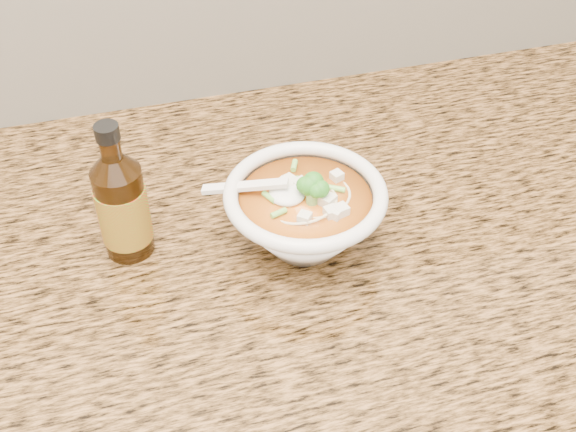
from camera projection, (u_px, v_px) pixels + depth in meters
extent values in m
cube|color=brown|center=(109.00, 275.00, 0.83)|extent=(4.00, 0.68, 0.04)
cylinder|color=white|center=(305.00, 240.00, 0.84)|extent=(0.08, 0.08, 0.01)
torus|color=white|center=(306.00, 194.00, 0.79)|extent=(0.18, 0.18, 0.02)
torus|color=beige|center=(318.00, 197.00, 0.80)|extent=(0.09, 0.09, 0.00)
torus|color=beige|center=(301.00, 208.00, 0.79)|extent=(0.06, 0.06, 0.00)
torus|color=beige|center=(298.00, 202.00, 0.80)|extent=(0.06, 0.06, 0.00)
torus|color=beige|center=(319.00, 203.00, 0.80)|extent=(0.06, 0.06, 0.00)
torus|color=beige|center=(305.00, 202.00, 0.80)|extent=(0.13, 0.13, 0.00)
torus|color=beige|center=(291.00, 199.00, 0.81)|extent=(0.09, 0.09, 0.00)
torus|color=beige|center=(307.00, 205.00, 0.80)|extent=(0.12, 0.12, 0.00)
torus|color=beige|center=(317.00, 196.00, 0.81)|extent=(0.10, 0.10, 0.00)
cube|color=silver|center=(316.00, 166.00, 0.83)|extent=(0.02, 0.02, 0.02)
cube|color=silver|center=(315.00, 223.00, 0.76)|extent=(0.02, 0.02, 0.02)
cube|color=silver|center=(319.00, 203.00, 0.78)|extent=(0.01, 0.01, 0.01)
cube|color=silver|center=(332.00, 198.00, 0.79)|extent=(0.02, 0.02, 0.01)
cube|color=silver|center=(343.00, 188.00, 0.80)|extent=(0.02, 0.02, 0.02)
cube|color=silver|center=(296.00, 166.00, 0.83)|extent=(0.01, 0.01, 0.01)
cube|color=silver|center=(281.00, 211.00, 0.77)|extent=(0.01, 0.01, 0.01)
cube|color=silver|center=(296.00, 177.00, 0.82)|extent=(0.02, 0.02, 0.02)
cube|color=silver|center=(327.00, 188.00, 0.80)|extent=(0.01, 0.01, 0.01)
ellipsoid|color=#196014|center=(312.00, 191.00, 0.78)|extent=(0.03, 0.03, 0.03)
cylinder|color=#79CC4E|center=(279.00, 189.00, 0.80)|extent=(0.02, 0.02, 0.01)
cylinder|color=#79CC4E|center=(323.00, 220.00, 0.76)|extent=(0.02, 0.01, 0.01)
cylinder|color=#79CC4E|center=(284.00, 208.00, 0.78)|extent=(0.02, 0.01, 0.01)
cylinder|color=#79CC4E|center=(306.00, 169.00, 0.83)|extent=(0.02, 0.02, 0.01)
cylinder|color=#79CC4E|center=(282.00, 187.00, 0.80)|extent=(0.02, 0.01, 0.01)
cylinder|color=#79CC4E|center=(283.00, 182.00, 0.81)|extent=(0.01, 0.02, 0.01)
ellipsoid|color=white|center=(287.00, 194.00, 0.80)|extent=(0.04, 0.04, 0.02)
cube|color=white|center=(245.00, 186.00, 0.80)|extent=(0.09, 0.05, 0.03)
cylinder|color=#3A1F07|center=(123.00, 211.00, 0.80)|extent=(0.07, 0.07, 0.11)
cylinder|color=#3A1F07|center=(110.00, 148.00, 0.74)|extent=(0.03, 0.03, 0.02)
cylinder|color=black|center=(107.00, 132.00, 0.72)|extent=(0.03, 0.03, 0.02)
cylinder|color=red|center=(124.00, 213.00, 0.80)|extent=(0.07, 0.07, 0.07)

